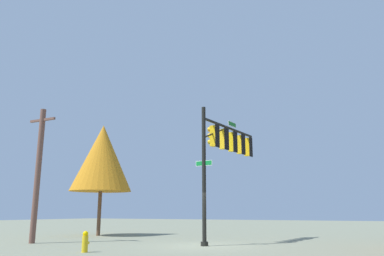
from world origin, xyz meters
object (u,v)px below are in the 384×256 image
(fire_hydrant, at_px, (85,242))
(utility_pole, at_px, (38,172))
(signal_pole_assembly, at_px, (226,148))
(tree_near, at_px, (102,158))

(fire_hydrant, bearing_deg, utility_pole, 68.11)
(signal_pole_assembly, distance_m, fire_hydrant, 9.20)
(fire_hydrant, bearing_deg, tree_near, 37.53)
(tree_near, bearing_deg, utility_pole, -169.37)
(fire_hydrant, bearing_deg, signal_pole_assembly, -24.74)
(signal_pole_assembly, xyz_separation_m, fire_hydrant, (-7.21, 3.32, -4.66))
(utility_pole, height_order, tree_near, tree_near)
(utility_pole, relative_size, fire_hydrant, 8.61)
(fire_hydrant, distance_m, tree_near, 12.19)
(signal_pole_assembly, height_order, utility_pole, utility_pole)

